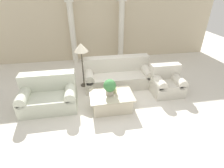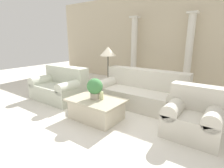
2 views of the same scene
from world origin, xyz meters
TOP-DOWN VIEW (x-y plane):
  - ground_plane at (0.00, 0.00)m, footprint 16.00×16.00m
  - wall_back at (0.00, 3.31)m, footprint 10.00×0.06m
  - sofa_long at (0.38, 0.89)m, footprint 2.12×0.91m
  - loveseat at (-1.65, 0.06)m, footprint 1.42×0.91m
  - coffee_table at (-0.03, -0.34)m, footprint 1.11×0.77m
  - potted_plant at (-0.07, -0.32)m, footprint 0.32×0.32m
  - pillar_candle at (0.07, -0.28)m, footprint 0.08×0.08m
  - floor_lamp at (-0.71, 0.98)m, footprint 0.44×0.44m
  - column_left at (-0.99, 2.96)m, footprint 0.31×0.31m
  - column_right at (0.93, 2.96)m, footprint 0.31×0.31m
  - armchair at (1.72, 0.16)m, footprint 0.88×0.78m

SIDE VIEW (x-z plane):
  - ground_plane at x=0.00m, z-range 0.00..0.00m
  - coffee_table at x=-0.03m, z-range 0.01..0.43m
  - sofa_long at x=0.38m, z-range -0.09..0.78m
  - armchair at x=1.72m, z-range -0.07..0.77m
  - loveseat at x=-1.65m, z-range -0.09..0.79m
  - pillar_candle at x=0.07m, z-range 0.42..0.58m
  - potted_plant at x=-0.07m, z-range 0.45..0.87m
  - column_left at x=-0.99m, z-range 0.03..2.42m
  - column_right at x=0.93m, z-range 0.03..2.42m
  - floor_lamp at x=-0.71m, z-range 0.52..1.93m
  - wall_back at x=0.00m, z-range 0.00..3.20m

